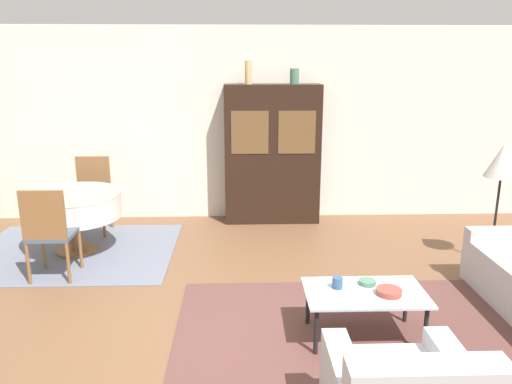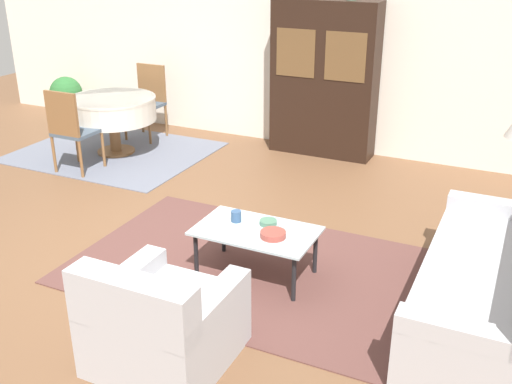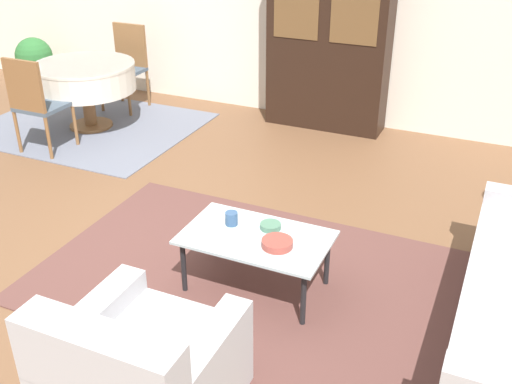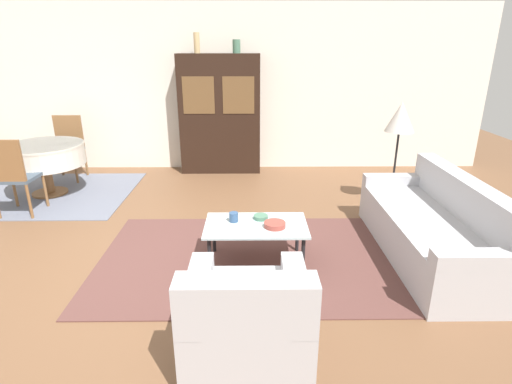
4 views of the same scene
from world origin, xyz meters
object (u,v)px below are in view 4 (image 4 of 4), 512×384
at_px(floor_lamp, 400,121).
at_px(bowl_small, 261,217).
at_px(dining_table, 43,155).
at_px(vase_short, 236,46).
at_px(dining_chair_near, 12,173).
at_px(couch, 435,229).
at_px(bowl, 275,225).
at_px(vase_tall, 197,43).
at_px(coffee_table, 256,228).
at_px(display_cabinet, 220,115).
at_px(cup, 234,217).
at_px(dining_chair_far, 67,144).
at_px(armchair, 247,320).

height_order(floor_lamp, bowl_small, floor_lamp).
xyz_separation_m(dining_table, vase_short, (2.71, 1.16, 1.44)).
xyz_separation_m(dining_chair_near, bowl_small, (3.02, -1.10, -0.13)).
relative_size(couch, bowl, 10.27).
xyz_separation_m(vase_tall, vase_short, (0.62, 0.00, -0.05)).
bearing_deg(coffee_table, display_cabinet, 100.00).
relative_size(dining_table, cup, 11.86).
xyz_separation_m(cup, vase_tall, (-0.67, 3.10, 1.61)).
bearing_deg(dining_chair_far, armchair, 125.64).
bearing_deg(dining_chair_far, cup, 135.49).
height_order(couch, dining_chair_near, dining_chair_near).
bearing_deg(dining_chair_near, dining_table, 90.00).
height_order(cup, vase_short, vase_short).
height_order(armchair, cup, armchair).
bearing_deg(vase_short, bowl_small, -84.03).
relative_size(coffee_table, vase_tall, 3.19).
bearing_deg(bowl_small, floor_lamp, 38.36).
bearing_deg(dining_table, dining_chair_far, 90.00).
relative_size(dining_chair_near, dining_chair_far, 1.00).
distance_m(floor_lamp, vase_short, 2.81).
height_order(dining_chair_near, dining_chair_far, same).
height_order(dining_chair_near, cup, dining_chair_near).
distance_m(dining_chair_near, dining_chair_far, 1.56).
xyz_separation_m(dining_table, bowl, (3.15, -2.06, -0.14)).
xyz_separation_m(dining_chair_near, vase_short, (2.71, 1.94, 1.46)).
bearing_deg(dining_table, floor_lamp, -5.33).
bearing_deg(dining_chair_near, bowl_small, -19.92).
height_order(coffee_table, cup, cup).
distance_m(cup, vase_tall, 3.56).
bearing_deg(dining_chair_far, vase_short, -171.91).
bearing_deg(coffee_table, floor_lamp, 40.06).
height_order(vase_tall, vase_short, vase_tall).
bearing_deg(dining_table, bowl, -33.22).
xyz_separation_m(coffee_table, cup, (-0.22, 0.07, 0.09)).
xyz_separation_m(dining_chair_near, bowl, (3.15, -1.29, -0.12)).
height_order(coffee_table, floor_lamp, floor_lamp).
height_order(display_cabinet, vase_short, vase_short).
bearing_deg(floor_lamp, display_cabinet, 146.20).
bearing_deg(bowl_small, display_cabinet, 101.32).
height_order(display_cabinet, dining_chair_far, display_cabinet).
bearing_deg(floor_lamp, dining_table, 174.67).
relative_size(cup, vase_short, 0.46).
height_order(coffee_table, vase_tall, vase_tall).
distance_m(armchair, bowl_small, 1.41).
bearing_deg(display_cabinet, dining_chair_near, -141.23).
bearing_deg(armchair, vase_tall, 100.40).
relative_size(coffee_table, bowl, 4.80).
height_order(floor_lamp, vase_tall, vase_tall).
bearing_deg(dining_table, cup, -35.02).
bearing_deg(vase_tall, bowl_small, -72.86).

